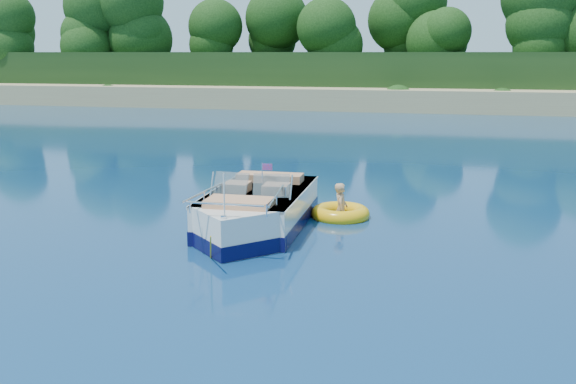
# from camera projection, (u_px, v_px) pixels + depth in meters

# --- Properties ---
(ground) EXTENTS (160.00, 160.00, 0.00)m
(ground) POSITION_uv_depth(u_px,v_px,m) (195.00, 295.00, 10.69)
(ground) COLOR #0B274F
(ground) RESTS_ON ground
(shoreline) EXTENTS (170.00, 59.00, 6.00)m
(shoreline) POSITION_uv_depth(u_px,v_px,m) (405.00, 80.00, 71.15)
(shoreline) COLOR tan
(shoreline) RESTS_ON ground
(treeline) EXTENTS (150.00, 7.12, 8.19)m
(treeline) POSITION_uv_depth(u_px,v_px,m) (391.00, 31.00, 48.52)
(treeline) COLOR black
(treeline) RESTS_ON ground
(motorboat) EXTENTS (2.15, 5.85, 1.95)m
(motorboat) POSITION_uv_depth(u_px,v_px,m) (255.00, 214.00, 14.53)
(motorboat) COLOR silver
(motorboat) RESTS_ON ground
(tow_tube) EXTENTS (1.57, 1.57, 0.38)m
(tow_tube) POSITION_uv_depth(u_px,v_px,m) (340.00, 213.00, 15.70)
(tow_tube) COLOR #FFB70F
(tow_tube) RESTS_ON ground
(boy) EXTENTS (0.44, 0.78, 1.46)m
(boy) POSITION_uv_depth(u_px,v_px,m) (341.00, 217.00, 15.76)
(boy) COLOR tan
(boy) RESTS_ON ground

